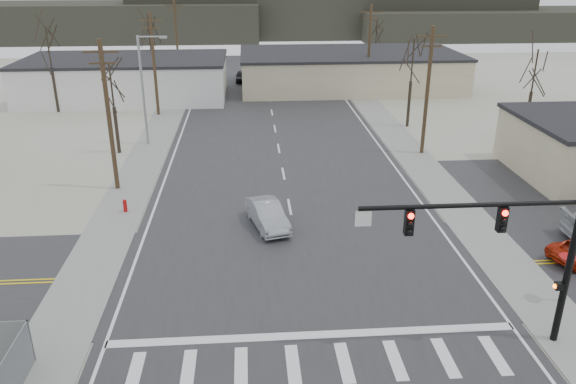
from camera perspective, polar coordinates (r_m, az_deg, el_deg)
name	(u,v)px	position (r m, az deg, el deg)	size (l,w,h in m)	color
ground	(302,272)	(28.40, 1.39, -8.13)	(140.00, 140.00, 0.00)	beige
main_road	(282,169)	(41.97, -0.56, 2.33)	(18.00, 110.00, 0.05)	#28282B
cross_road	(302,272)	(28.39, 1.39, -8.09)	(90.00, 10.00, 0.04)	#28282B
sidewalk_left	(149,151)	(47.32, -13.91, 4.02)	(3.00, 90.00, 0.06)	gray
sidewalk_right	(404,146)	(48.42, 11.71, 4.63)	(3.00, 90.00, 0.06)	gray
traffic_signal_mast	(527,240)	(23.05, 23.08, -4.56)	(8.95, 0.43, 7.20)	black
fire_hydrant	(125,206)	(36.07, -16.22, -1.34)	(0.24, 0.24, 0.87)	#A50C0C
yield_sign	(567,262)	(27.97, 26.51, -6.39)	(0.80, 0.80, 2.35)	gray
building_left_far	(126,78)	(66.87, -16.10, 11.06)	(22.30, 12.30, 4.50)	silver
building_right_far	(349,70)	(70.55, 6.20, 12.26)	(26.30, 14.30, 4.30)	#C0B893
upole_left_b	(109,114)	(38.56, -17.76, 7.53)	(2.20, 0.30, 10.00)	#483321
upole_left_c	(154,63)	(57.80, -13.46, 12.65)	(2.20, 0.30, 10.00)	#483321
upole_left_d	(177,37)	(77.42, -11.26, 15.17)	(2.20, 0.30, 10.00)	#483321
upole_right_a	(428,89)	(45.53, 13.99, 10.09)	(2.20, 0.30, 10.00)	#483321
upole_right_b	(369,49)	(66.48, 8.23, 14.22)	(2.20, 0.30, 10.00)	#483321
streetlight_main	(145,85)	(48.00, -14.35, 10.50)	(2.40, 0.25, 9.00)	gray
tree_left_near	(112,89)	(46.50, -17.47, 9.98)	(3.30, 3.30, 7.35)	#33291F
tree_right_mid	(412,63)	(53.20, 12.52, 12.70)	(3.74, 3.74, 8.33)	#33291F
tree_left_far	(149,35)	(71.75, -13.91, 15.26)	(3.96, 3.96, 8.82)	#33291F
tree_right_far	(376,33)	(78.81, 8.98, 15.70)	(3.52, 3.52, 7.84)	#33291F
tree_lot	(534,73)	(53.15, 23.75, 10.97)	(3.52, 3.52, 7.84)	#33291F
tree_left_mid	(49,50)	(62.06, -23.13, 13.13)	(3.96, 3.96, 8.82)	#33291F
hill_left	(78,22)	(121.30, -20.55, 15.89)	(70.00, 18.00, 7.00)	#333026
hill_center	(330,13)	(122.01, 4.26, 17.68)	(80.00, 18.00, 9.00)	#333026
hill_right	(505,24)	(126.35, 21.19, 15.67)	(60.00, 18.00, 5.50)	#333026
sedan_crossing	(267,215)	(32.65, -2.11, -2.32)	(1.55, 4.44, 1.46)	gray
car_far_a	(265,81)	(70.12, -2.34, 11.20)	(2.19, 5.38, 1.56)	black
car_far_b	(242,76)	(73.90, -4.68, 11.64)	(1.61, 3.99, 1.36)	black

